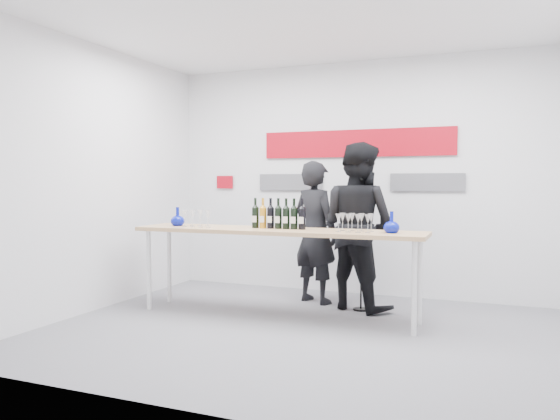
{
  "coord_description": "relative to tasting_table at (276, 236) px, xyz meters",
  "views": [
    {
      "loc": [
        1.75,
        -4.92,
        1.46
      ],
      "look_at": [
        -0.47,
        0.55,
        1.15
      ],
      "focal_mm": 35.0,
      "sensor_mm": 36.0,
      "label": 1
    }
  ],
  "objects": [
    {
      "name": "back_wall",
      "position": [
        0.47,
        1.55,
        0.62
      ],
      "size": [
        5.0,
        0.04,
        3.0
      ],
      "primitive_type": "cube",
      "color": "silver",
      "rests_on": "ground"
    },
    {
      "name": "tasting_table",
      "position": [
        0.0,
        0.0,
        0.0
      ],
      "size": [
        3.18,
        0.69,
        0.95
      ],
      "rotation": [
        0.0,
        0.0,
        0.02
      ],
      "color": "tan",
      "rests_on": "ground"
    },
    {
      "name": "ground",
      "position": [
        0.47,
        -0.45,
        -0.88
      ],
      "size": [
        5.0,
        5.0,
        0.0
      ],
      "primitive_type": "plane",
      "color": "slate",
      "rests_on": "ground"
    },
    {
      "name": "signage",
      "position": [
        0.42,
        1.52,
        0.93
      ],
      "size": [
        3.38,
        0.02,
        0.79
      ],
      "color": "#A30714",
      "rests_on": "back_wall"
    },
    {
      "name": "wine_bottles",
      "position": [
        0.0,
        0.05,
        0.24
      ],
      "size": [
        0.62,
        0.09,
        0.33
      ],
      "rotation": [
        0.0,
        0.0,
        0.02
      ],
      "color": "black",
      "rests_on": "tasting_table"
    },
    {
      "name": "presenter_right",
      "position": [
        0.71,
        0.72,
        0.07
      ],
      "size": [
        1.13,
        1.02,
        1.9
      ],
      "primitive_type": "imported",
      "rotation": [
        0.0,
        0.0,
        2.75
      ],
      "color": "black",
      "rests_on": "ground"
    },
    {
      "name": "mic_stand",
      "position": [
        0.77,
        0.64,
        -0.42
      ],
      "size": [
        0.17,
        0.17,
        1.5
      ],
      "rotation": [
        0.0,
        0.0,
        -0.04
      ],
      "color": "black",
      "rests_on": "ground"
    },
    {
      "name": "decanter_right",
      "position": [
        1.22,
        0.02,
        0.18
      ],
      "size": [
        0.16,
        0.16,
        0.21
      ],
      "primitive_type": null,
      "color": "#081396",
      "rests_on": "tasting_table"
    },
    {
      "name": "glasses_left",
      "position": [
        -0.95,
        -0.03,
        0.16
      ],
      "size": [
        0.37,
        0.23,
        0.18
      ],
      "color": "silver",
      "rests_on": "tasting_table"
    },
    {
      "name": "glasses_right",
      "position": [
        0.85,
        0.01,
        0.16
      ],
      "size": [
        0.37,
        0.23,
        0.18
      ],
      "color": "silver",
      "rests_on": "tasting_table"
    },
    {
      "name": "presenter_left",
      "position": [
        0.16,
        0.84,
        -0.03
      ],
      "size": [
        0.73,
        0.61,
        1.7
      ],
      "primitive_type": "imported",
      "rotation": [
        0.0,
        0.0,
        2.75
      ],
      "color": "black",
      "rests_on": "ground"
    },
    {
      "name": "decanter_left",
      "position": [
        -1.22,
        -0.02,
        0.18
      ],
      "size": [
        0.16,
        0.16,
        0.21
      ],
      "primitive_type": null,
      "color": "#081396",
      "rests_on": "tasting_table"
    }
  ]
}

